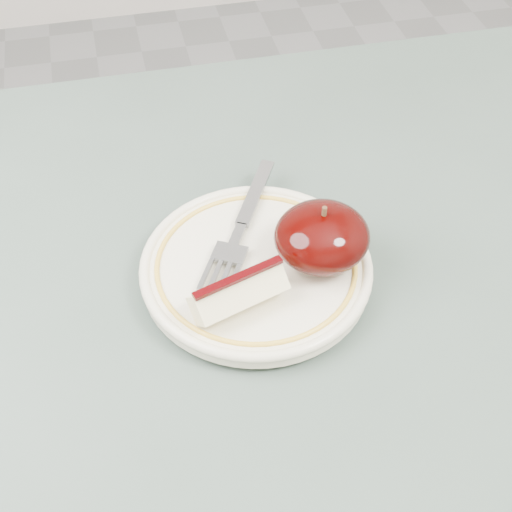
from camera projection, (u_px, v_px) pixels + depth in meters
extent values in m
cylinder|color=brown|center=(466.00, 269.00, 1.13)|extent=(0.05, 0.05, 0.71)
cube|color=#45554D|center=(301.00, 410.00, 0.53)|extent=(0.90, 0.90, 0.04)
cylinder|color=beige|center=(256.00, 276.00, 0.59)|extent=(0.10, 0.10, 0.01)
cylinder|color=beige|center=(256.00, 269.00, 0.59)|extent=(0.19, 0.19, 0.01)
torus|color=beige|center=(256.00, 265.00, 0.58)|extent=(0.19, 0.19, 0.01)
torus|color=gold|center=(256.00, 264.00, 0.58)|extent=(0.17, 0.17, 0.00)
ellipsoid|color=black|center=(322.00, 237.00, 0.57)|extent=(0.08, 0.07, 0.05)
cylinder|color=#472D19|center=(324.00, 213.00, 0.55)|extent=(0.00, 0.00, 0.01)
cube|color=#FCF0BA|center=(239.00, 293.00, 0.54)|extent=(0.08, 0.05, 0.03)
cube|color=#2F0103|center=(238.00, 278.00, 0.53)|extent=(0.07, 0.03, 0.00)
cube|color=gray|center=(255.00, 192.00, 0.63)|extent=(0.05, 0.08, 0.00)
cube|color=gray|center=(238.00, 235.00, 0.60)|extent=(0.02, 0.03, 0.00)
cube|color=gray|center=(230.00, 254.00, 0.58)|extent=(0.03, 0.03, 0.00)
cube|color=gray|center=(234.00, 280.00, 0.56)|extent=(0.02, 0.03, 0.00)
cube|color=gray|center=(224.00, 278.00, 0.56)|extent=(0.02, 0.03, 0.00)
cube|color=gray|center=(215.00, 276.00, 0.57)|extent=(0.02, 0.03, 0.00)
cube|color=gray|center=(206.00, 274.00, 0.57)|extent=(0.02, 0.03, 0.00)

